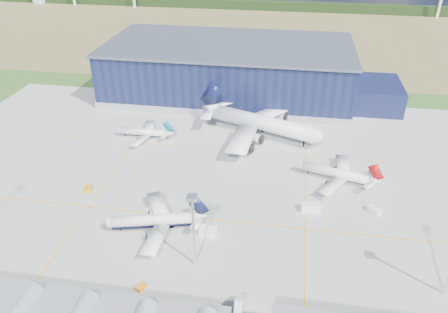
{
  "coord_description": "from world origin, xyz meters",
  "views": [
    {
      "loc": [
        32.37,
        -116.56,
        86.54
      ],
      "look_at": [
        10.91,
        13.72,
        9.26
      ],
      "focal_mm": 35.0,
      "sensor_mm": 36.0,
      "label": 1
    }
  ],
  "objects_px": {
    "airliner_navy": "(152,215)",
    "gse_van_c": "(208,231)",
    "airliner_red": "(336,169)",
    "airstair": "(240,306)",
    "light_mast_center": "(193,220)",
    "gse_van_b": "(374,210)",
    "car_a": "(129,308)",
    "gse_van_a": "(311,207)",
    "airliner_widebody": "(264,116)",
    "gse_cart_a": "(151,210)",
    "gse_tug_b": "(141,287)",
    "gse_tug_a": "(88,189)",
    "car_b": "(169,226)",
    "airliner_regional": "(143,129)",
    "hangar": "(234,72)"
  },
  "relations": [
    {
      "from": "airliner_navy",
      "to": "gse_van_c",
      "type": "bearing_deg",
      "value": 166.07
    },
    {
      "from": "airliner_red",
      "to": "airstair",
      "type": "bearing_deg",
      "value": 83.79
    },
    {
      "from": "light_mast_center",
      "to": "airstair",
      "type": "relative_size",
      "value": 4.76
    },
    {
      "from": "light_mast_center",
      "to": "gse_van_b",
      "type": "relative_size",
      "value": 5.09
    },
    {
      "from": "car_a",
      "to": "gse_van_a",
      "type": "bearing_deg",
      "value": -22.97
    },
    {
      "from": "airliner_widebody",
      "to": "gse_van_c",
      "type": "relative_size",
      "value": 10.94
    },
    {
      "from": "gse_van_b",
      "to": "car_a",
      "type": "relative_size",
      "value": 1.19
    },
    {
      "from": "airliner_widebody",
      "to": "gse_cart_a",
      "type": "bearing_deg",
      "value": -97.17
    },
    {
      "from": "gse_tug_b",
      "to": "airliner_widebody",
      "type": "bearing_deg",
      "value": 99.67
    },
    {
      "from": "gse_tug_a",
      "to": "car_b",
      "type": "height_order",
      "value": "gse_tug_a"
    },
    {
      "from": "airliner_regional",
      "to": "gse_tug_a",
      "type": "xyz_separation_m",
      "value": [
        -6.43,
        -40.76,
        -3.42
      ]
    },
    {
      "from": "airliner_red",
      "to": "airliner_widebody",
      "type": "bearing_deg",
      "value": -30.59
    },
    {
      "from": "airliner_widebody",
      "to": "car_b",
      "type": "distance_m",
      "value": 69.56
    },
    {
      "from": "gse_tug_a",
      "to": "gse_van_b",
      "type": "xyz_separation_m",
      "value": [
        96.03,
        3.15,
        0.29
      ]
    },
    {
      "from": "airstair",
      "to": "light_mast_center",
      "type": "bearing_deg",
      "value": 138.7
    },
    {
      "from": "gse_van_a",
      "to": "airstair",
      "type": "height_order",
      "value": "airstair"
    },
    {
      "from": "airliner_red",
      "to": "gse_tug_a",
      "type": "xyz_separation_m",
      "value": [
        -84.44,
        -20.38,
        -4.27
      ]
    },
    {
      "from": "gse_cart_a",
      "to": "airstair",
      "type": "bearing_deg",
      "value": -35.3
    },
    {
      "from": "gse_tug_a",
      "to": "gse_van_a",
      "type": "distance_m",
      "value": 75.92
    },
    {
      "from": "airliner_widebody",
      "to": "car_a",
      "type": "distance_m",
      "value": 100.39
    },
    {
      "from": "gse_tug_a",
      "to": "gse_van_a",
      "type": "height_order",
      "value": "gse_van_a"
    },
    {
      "from": "light_mast_center",
      "to": "gse_tug_b",
      "type": "relative_size",
      "value": 8.42
    },
    {
      "from": "gse_van_b",
      "to": "gse_tug_a",
      "type": "bearing_deg",
      "value": 139.24
    },
    {
      "from": "airliner_navy",
      "to": "airliner_widebody",
      "type": "distance_m",
      "value": 71.97
    },
    {
      "from": "hangar",
      "to": "gse_van_a",
      "type": "xyz_separation_m",
      "value": [
        38.76,
        -95.25,
        -10.26
      ]
    },
    {
      "from": "gse_van_a",
      "to": "airliner_navy",
      "type": "bearing_deg",
      "value": 102.65
    },
    {
      "from": "gse_cart_a",
      "to": "airliner_regional",
      "type": "bearing_deg",
      "value": 121.8
    },
    {
      "from": "gse_van_c",
      "to": "car_a",
      "type": "bearing_deg",
      "value": 162.16
    },
    {
      "from": "airliner_widebody",
      "to": "gse_cart_a",
      "type": "height_order",
      "value": "airliner_widebody"
    },
    {
      "from": "gse_tug_a",
      "to": "airstair",
      "type": "relative_size",
      "value": 0.74
    },
    {
      "from": "light_mast_center",
      "to": "car_b",
      "type": "relative_size",
      "value": 6.76
    },
    {
      "from": "airliner_widebody",
      "to": "car_a",
      "type": "xyz_separation_m",
      "value": [
        -24.39,
        -96.98,
        -8.92
      ]
    },
    {
      "from": "gse_tug_a",
      "to": "gse_cart_a",
      "type": "bearing_deg",
      "value": -32.12
    },
    {
      "from": "airstair",
      "to": "gse_cart_a",
      "type": "bearing_deg",
      "value": 136.86
    },
    {
      "from": "light_mast_center",
      "to": "airliner_widebody",
      "type": "distance_m",
      "value": 80.08
    },
    {
      "from": "light_mast_center",
      "to": "gse_van_a",
      "type": "relative_size",
      "value": 3.71
    },
    {
      "from": "airliner_red",
      "to": "airliner_regional",
      "type": "distance_m",
      "value": 80.63
    },
    {
      "from": "car_a",
      "to": "gse_tug_a",
      "type": "bearing_deg",
      "value": 54.2
    },
    {
      "from": "airliner_widebody",
      "to": "gse_van_a",
      "type": "bearing_deg",
      "value": -47.37
    },
    {
      "from": "airstair",
      "to": "car_b",
      "type": "distance_m",
      "value": 37.91
    },
    {
      "from": "gse_van_a",
      "to": "car_a",
      "type": "bearing_deg",
      "value": 130.22
    },
    {
      "from": "gse_van_b",
      "to": "airstair",
      "type": "bearing_deg",
      "value": -172.05
    },
    {
      "from": "gse_van_b",
      "to": "car_b",
      "type": "bearing_deg",
      "value": 153.02
    },
    {
      "from": "hangar",
      "to": "gse_van_b",
      "type": "relative_size",
      "value": 32.07
    },
    {
      "from": "gse_van_a",
      "to": "car_a",
      "type": "height_order",
      "value": "gse_van_a"
    },
    {
      "from": "airliner_widebody",
      "to": "gse_tug_a",
      "type": "relative_size",
      "value": 16.44
    },
    {
      "from": "hangar",
      "to": "airliner_red",
      "type": "relative_size",
      "value": 4.72
    },
    {
      "from": "light_mast_center",
      "to": "gse_tug_b",
      "type": "xyz_separation_m",
      "value": [
        -11.88,
        -11.14,
        -14.84
      ]
    },
    {
      "from": "gse_van_a",
      "to": "gse_van_b",
      "type": "relative_size",
      "value": 1.37
    },
    {
      "from": "gse_cart_a",
      "to": "car_a",
      "type": "height_order",
      "value": "gse_cart_a"
    }
  ]
}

